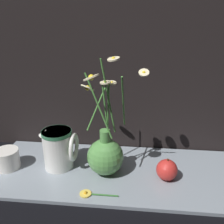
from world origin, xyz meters
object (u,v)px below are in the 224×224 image
(ceramic_pitcher, at_px, (59,147))
(orange_fruit, at_px, (167,170))
(yellow_mug, at_px, (7,159))
(vase_with_flowers, at_px, (105,154))

(ceramic_pitcher, bearing_deg, orange_fruit, -5.52)
(ceramic_pitcher, height_order, orange_fruit, ceramic_pitcher)
(yellow_mug, bearing_deg, ceramic_pitcher, 7.95)
(vase_with_flowers, bearing_deg, orange_fruit, -4.40)
(ceramic_pitcher, bearing_deg, vase_with_flowers, -6.91)
(yellow_mug, xyz_separation_m, ceramic_pitcher, (0.18, 0.03, 0.04))
(yellow_mug, bearing_deg, vase_with_flowers, 0.93)
(ceramic_pitcher, distance_m, orange_fruit, 0.38)
(ceramic_pitcher, bearing_deg, yellow_mug, -172.05)
(yellow_mug, height_order, orange_fruit, orange_fruit)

